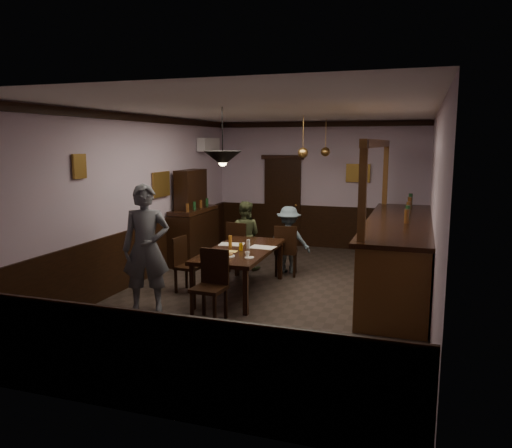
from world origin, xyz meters
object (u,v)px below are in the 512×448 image
at_px(chair_side, 185,262).
at_px(person_standing, 146,248).
at_px(coffee_cup, 247,254).
at_px(dining_table, 241,253).
at_px(soda_can, 241,247).
at_px(pendant_brass_mid, 303,153).
at_px(chair_far_left, 239,245).
at_px(person_seated_right, 289,240).
at_px(person_seated_left, 244,235).
at_px(pendant_brass_far, 325,152).
at_px(sideboard, 193,225).
at_px(chair_far_right, 286,248).
at_px(bar_counter, 399,253).
at_px(chair_near, 211,282).
at_px(pendant_iron, 223,159).

xyz_separation_m(chair_side, person_standing, (-0.10, -1.06, 0.44)).
bearing_deg(coffee_cup, dining_table, 118.11).
bearing_deg(soda_can, pendant_brass_mid, 74.32).
relative_size(chair_far_left, person_seated_right, 0.77).
distance_m(person_seated_left, pendant_brass_far, 2.63).
bearing_deg(pendant_brass_mid, pendant_brass_far, 81.10).
bearing_deg(pendant_brass_mid, soda_can, -105.68).
bearing_deg(chair_far_left, coffee_cup, 123.78).
xyz_separation_m(chair_far_left, coffee_cup, (0.79, -1.79, 0.26)).
relative_size(sideboard, pendant_brass_mid, 2.39).
height_order(dining_table, person_seated_right, person_seated_right).
distance_m(chair_far_right, chair_side, 2.01).
bearing_deg(bar_counter, pendant_brass_far, 127.84).
distance_m(dining_table, chair_far_left, 1.36).
xyz_separation_m(chair_far_right, person_standing, (-1.45, -2.56, 0.42)).
bearing_deg(sideboard, soda_can, -47.09).
bearing_deg(chair_side, dining_table, -70.13).
bearing_deg(person_seated_right, pendant_brass_far, -102.50).
relative_size(person_seated_right, pendant_brass_far, 1.59).
height_order(chair_far_right, sideboard, sideboard).
distance_m(chair_far_left, bar_counter, 2.99).
distance_m(coffee_cup, pendant_brass_far, 4.02).
height_order(chair_side, pendant_brass_mid, pendant_brass_mid).
bearing_deg(dining_table, chair_far_left, 111.48).
height_order(chair_far_right, person_seated_left, person_seated_left).
relative_size(chair_far_right, person_standing, 0.51).
distance_m(chair_side, coffee_cup, 1.29).
height_order(dining_table, soda_can, soda_can).
distance_m(chair_near, person_standing, 1.13).
distance_m(person_seated_left, pendant_iron, 2.87).
xyz_separation_m(pendant_brass_mid, pendant_brass_far, (0.20, 1.28, 0.00)).
relative_size(chair_far_right, pendant_brass_mid, 1.20).
bearing_deg(pendant_brass_mid, dining_table, -107.38).
distance_m(person_seated_left, bar_counter, 3.02).
relative_size(sideboard, pendant_brass_far, 2.39).
xyz_separation_m(person_seated_right, bar_counter, (2.07, -0.57, -0.00)).
relative_size(person_seated_right, bar_counter, 0.28).
distance_m(person_seated_left, sideboard, 1.26).
bearing_deg(person_seated_right, chair_near, 83.31).
bearing_deg(sideboard, chair_near, -60.55).
distance_m(chair_near, chair_side, 1.46).
distance_m(person_seated_right, pendant_iron, 2.89).
distance_m(sideboard, pendant_brass_mid, 2.77).
bearing_deg(bar_counter, coffee_cup, -145.19).
bearing_deg(soda_can, pendant_brass_far, 76.93).
distance_m(chair_far_right, person_standing, 2.97).
relative_size(chair_far_left, pendant_iron, 1.17).
distance_m(chair_near, bar_counter, 3.36).
relative_size(dining_table, pendant_iron, 2.63).
distance_m(person_seated_right, pendant_brass_far, 2.34).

